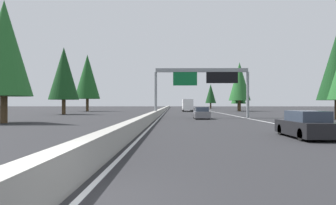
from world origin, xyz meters
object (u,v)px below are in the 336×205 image
Objects in this scene: sign_gantry_overhead at (203,78)px; conifer_right_distant at (211,94)px; sedan_distant_b at (306,125)px; conifer_right_mid at (240,81)px; conifer_left_near at (64,73)px; conifer_left_mid at (87,77)px; conifer_left_foreground at (4,48)px; sedan_far_center at (201,113)px; box_truck_mid_right at (187,105)px; conifer_right_far at (238,91)px; sedan_distant_a at (191,107)px.

sign_gantry_overhead is 79.24m from conifer_right_distant.
sedan_distant_b is 59.38m from conifer_right_mid.
conifer_left_near is 0.83× the size of conifer_left_mid.
sedan_distant_b is 27.03m from conifer_left_foreground.
sedan_far_center is 0.37× the size of conifer_left_near.
conifer_right_mid is at bearing -57.29° from conifer_left_near.
sign_gantry_overhead is 24.15m from sedan_distant_b.
conifer_left_mid reaches higher than conifer_left_foreground.
sedan_far_center is 0.36× the size of conifer_right_mid.
sign_gantry_overhead is 1.07× the size of conifer_left_near.
conifer_right_mid is at bearing -19.17° from sedan_far_center.
sedan_distant_b is at bearing -176.15° from box_truck_mid_right.
conifer_right_mid is at bearing -79.00° from box_truck_mid_right.
conifer_left_mid is (45.68, 5.31, 1.48)m from conifer_left_foreground.
conifer_right_far is 60.44m from conifer_left_foreground.
conifer_right_mid is at bearing 171.26° from conifer_right_far.
sedan_far_center is 35.23m from box_truck_mid_right.
conifer_right_mid is (2.56, -13.19, 5.86)m from box_truck_mid_right.
conifer_right_far is at bearing -176.66° from conifer_right_distant.
conifer_left_near is (23.36, 2.94, -0.01)m from conifer_left_foreground.
conifer_right_mid reaches higher than sedan_distant_a.
conifer_left_near is (-63.80, 25.92, 6.49)m from sedan_distant_a.
conifer_right_distant is (2.91, -8.14, 5.24)m from sedan_distant_a.
sign_gantry_overhead is 40.91m from conifer_right_far.
conifer_left_mid reaches higher than box_truck_mid_right.
conifer_left_foreground is 0.83× the size of conifer_left_mid.
conifer_right_mid is 1.04× the size of conifer_left_near.
conifer_left_near is at bearing 7.18° from conifer_left_foreground.
sign_gantry_overhead is 2.88× the size of sedan_far_center.
box_truck_mid_right is at bearing 0.08° from sedan_far_center.
box_truck_mid_right is 0.69× the size of conifer_right_mid.
conifer_left_near is at bearing 122.71° from conifer_right_mid.
conifer_left_near is at bearing 132.11° from box_truck_mid_right.
conifer_left_foreground is 1.00× the size of conifer_left_near.
conifer_right_distant reaches higher than sign_gantry_overhead.
conifer_left_mid is at bearing 33.96° from sedan_far_center.
sedan_distant_a is (78.61, -3.28, 0.00)m from sedan_far_center.
sign_gantry_overhead is 1.46× the size of conifer_right_far.
conifer_left_foreground reaches higher than sedan_distant_a.
box_truck_mid_right is 0.60× the size of conifer_left_mid.
conifer_left_foreground is at bearing 63.05° from sedan_distant_b.
sign_gantry_overhead is at bearing -60.12° from conifer_left_foreground.
sedan_far_center is 0.52× the size of box_truck_mid_right.
conifer_left_mid is (-44.40, 36.43, 2.75)m from conifer_right_distant.
conifer_left_mid is at bearing 90.99° from conifer_right_mid.
conifer_right_mid reaches higher than sign_gantry_overhead.
box_truck_mid_right is 14.66m from conifer_right_mid.
conifer_left_near reaches higher than box_truck_mid_right.
conifer_left_mid is (37.13, 25.01, 7.99)m from sedan_far_center.
conifer_right_mid reaches higher than sedan_distant_b.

